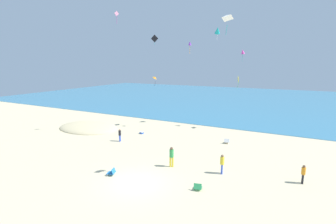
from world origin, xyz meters
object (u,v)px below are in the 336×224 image
object	(u,v)px
beach_chair_mid_beach	(198,187)
kite_yellow	(238,80)
beach_chair_far_left	(227,141)
kite_orange	(155,78)
person_3	(303,173)
kite_black	(155,39)
cooler_box	(142,133)
kite_purple	(190,43)
kite_pink	(117,14)
person_0	(172,155)
person_1	(120,134)
kite_teal	(218,30)
kite_white	(226,17)
kite_magenta	(243,52)
beach_chair_near_camera	(112,172)
person_2	(222,163)

from	to	relation	value
beach_chair_mid_beach	kite_yellow	world-z (taller)	kite_yellow
beach_chair_far_left	beach_chair_mid_beach	size ratio (longest dim) A/B	1.01
beach_chair_mid_beach	kite_orange	size ratio (longest dim) A/B	0.51
person_3	kite_black	world-z (taller)	kite_black
cooler_box	kite_yellow	distance (m)	14.21
beach_chair_far_left	kite_purple	world-z (taller)	kite_purple
kite_pink	person_0	bearing A→B (deg)	-31.29
beach_chair_far_left	person_1	size ratio (longest dim) A/B	0.47
cooler_box	kite_teal	world-z (taller)	kite_teal
person_1	kite_yellow	world-z (taller)	kite_yellow
kite_pink	kite_white	bearing A→B (deg)	-24.66
kite_purple	kite_magenta	bearing A→B (deg)	29.51
beach_chair_mid_beach	beach_chair_near_camera	distance (m)	6.91
beach_chair_near_camera	kite_white	distance (m)	14.17
person_2	kite_pink	world-z (taller)	kite_pink
person_0	kite_purple	size ratio (longest dim) A/B	1.11
kite_white	kite_magenta	bearing A→B (deg)	95.89
kite_black	kite_yellow	size ratio (longest dim) A/B	0.73
person_1	kite_pink	xyz separation A→B (m)	(-1.87, 2.64, 13.46)
beach_chair_near_camera	person_0	distance (m)	5.06
beach_chair_near_camera	kite_purple	world-z (taller)	kite_purple
person_3	kite_purple	world-z (taller)	kite_purple
person_3	kite_magenta	size ratio (longest dim) A/B	0.87
person_2	kite_black	size ratio (longest dim) A/B	1.24
person_3	kite_teal	xyz separation A→B (m)	(-10.78, 14.09, 12.29)
beach_chair_near_camera	kite_yellow	world-z (taller)	kite_yellow
kite_yellow	cooler_box	bearing A→B (deg)	-143.73
kite_orange	cooler_box	bearing A→B (deg)	-87.05
beach_chair_mid_beach	person_1	size ratio (longest dim) A/B	0.47
person_0	kite_white	size ratio (longest dim) A/B	1.28
beach_chair_mid_beach	person_3	size ratio (longest dim) A/B	0.48
kite_yellow	kite_magenta	xyz separation A→B (m)	(0.21, 0.86, 3.54)
cooler_box	person_3	xyz separation A→B (m)	(17.64, -5.46, 0.71)
kite_black	kite_yellow	xyz separation A→B (m)	(10.51, 3.32, -5.27)
person_1	kite_magenta	distance (m)	18.72
cooler_box	person_0	world-z (taller)	person_0
kite_yellow	kite_magenta	world-z (taller)	kite_magenta
beach_chair_near_camera	person_1	distance (m)	8.56
kite_black	person_3	bearing A→B (deg)	-28.09
person_3	kite_yellow	distance (m)	16.03
beach_chair_far_left	person_1	distance (m)	12.03
kite_purple	kite_black	world-z (taller)	kite_black
kite_purple	kite_orange	world-z (taller)	kite_purple
kite_purple	kite_pink	xyz separation A→B (m)	(-6.76, -5.96, 3.07)
beach_chair_near_camera	kite_white	xyz separation A→B (m)	(7.76, 3.12, 11.43)
kite_white	kite_pink	world-z (taller)	kite_pink
kite_black	kite_magenta	distance (m)	11.64
kite_purple	kite_teal	xyz separation A→B (m)	(2.48, 3.71, 1.88)
beach_chair_near_camera	cooler_box	size ratio (longest dim) A/B	1.48
beach_chair_near_camera	kite_teal	distance (m)	23.42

